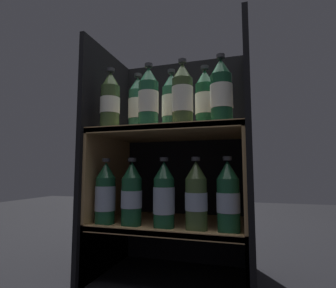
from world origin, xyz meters
The scene contains 17 objects.
fridge_back_wall centered at (0.00, 0.40, 0.49)m, with size 0.65×0.02×0.99m, color black.
fridge_side_left centered at (-0.31, 0.20, 0.49)m, with size 0.02×0.43×0.99m, color black.
fridge_side_right centered at (0.31, 0.20, 0.49)m, with size 0.02×0.43×0.99m, color black.
shelf_lower centered at (0.00, 0.19, 0.18)m, with size 0.61×0.39×0.23m.
shelf_upper centered at (0.00, 0.19, 0.43)m, with size 0.61×0.39×0.60m.
bottle_upper_front_0 centered at (-0.23, 0.06, 0.71)m, with size 0.08×0.08×0.26m.
bottle_upper_front_1 centered at (-0.06, 0.06, 0.71)m, with size 0.08×0.08×0.26m.
bottle_upper_front_2 centered at (0.08, 0.06, 0.71)m, with size 0.08×0.08×0.26m.
bottle_upper_front_3 centered at (0.22, 0.06, 0.71)m, with size 0.08×0.08×0.26m.
bottle_upper_back_0 centered at (-0.14, 0.15, 0.71)m, with size 0.08×0.08×0.26m.
bottle_upper_back_1 centered at (0.01, 0.15, 0.71)m, with size 0.08×0.08×0.26m.
bottle_upper_back_2 centered at (0.15, 0.15, 0.71)m, with size 0.08×0.08×0.26m.
bottle_lower_front_0 centered at (-0.24, 0.06, 0.34)m, with size 0.08×0.08×0.26m.
bottle_lower_front_1 centered at (-0.12, 0.06, 0.34)m, with size 0.08×0.08×0.26m.
bottle_lower_front_2 centered at (0.01, 0.06, 0.34)m, with size 0.08×0.08×0.26m.
bottle_lower_front_3 centered at (0.13, 0.06, 0.34)m, with size 0.08×0.08×0.26m.
bottle_lower_front_4 centered at (0.24, 0.06, 0.34)m, with size 0.08×0.08×0.26m.
Camera 1 is at (0.31, -0.87, 0.43)m, focal length 28.00 mm.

